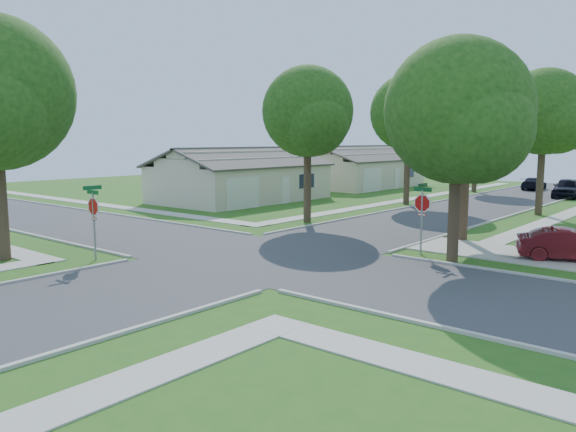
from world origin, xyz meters
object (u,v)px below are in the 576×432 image
at_px(stop_sign_ne, 422,206).
at_px(tree_e_near, 468,121).
at_px(tree_w_near, 309,116).
at_px(car_driveway, 570,245).
at_px(house_nw_near, 241,181).
at_px(tree_e_mid, 545,116).
at_px(stop_sign_sw, 93,210).
at_px(car_curb_east, 567,188).
at_px(tree_w_mid, 409,116).
at_px(house_nw_far, 359,172).
at_px(car_curb_west, 534,184).
at_px(tree_w_far, 477,132).
at_px(tree_ne_corner, 459,118).

height_order(stop_sign_ne, tree_e_near, tree_e_near).
distance_m(tree_w_near, car_driveway, 15.55).
distance_m(tree_e_near, house_nw_near, 21.98).
bearing_deg(house_nw_near, tree_e_mid, 16.15).
relative_size(stop_sign_sw, car_curb_east, 0.62).
height_order(stop_sign_sw, house_nw_near, house_nw_near).
height_order(tree_w_mid, house_nw_far, tree_w_mid).
xyz_separation_m(stop_sign_ne, car_curb_west, (-5.90, 35.29, -1.43)).
xyz_separation_m(tree_e_near, car_curb_west, (-5.95, 30.98, -5.05)).
xyz_separation_m(stop_sign_sw, tree_e_near, (9.45, 13.71, 3.61)).
xyz_separation_m(stop_sign_ne, house_nw_near, (-20.69, 10.30, -0.51)).
bearing_deg(stop_sign_sw, tree_e_mid, 69.80).
xyz_separation_m(tree_e_near, tree_w_near, (-9.40, 0.00, 0.47)).
distance_m(stop_sign_sw, stop_sign_ne, 13.29).
distance_m(stop_sign_ne, car_curb_west, 35.81).
distance_m(tree_e_near, car_curb_west, 31.95).
bearing_deg(tree_w_near, house_nw_near, 152.17).
distance_m(tree_e_near, tree_w_mid, 15.26).
distance_m(stop_sign_ne, tree_w_mid, 19.31).
bearing_deg(stop_sign_sw, tree_e_near, 55.41).
distance_m(house_nw_far, car_driveway, 35.72).
xyz_separation_m(tree_w_mid, house_nw_near, (-11.35, -6.01, -4.97)).
relative_size(tree_e_mid, tree_w_near, 1.03).
xyz_separation_m(tree_w_far, tree_ne_corner, (11.01, -29.80, 0.09)).
xyz_separation_m(house_nw_near, car_driveway, (25.80, -7.70, -0.88)).
bearing_deg(tree_e_mid, car_curb_east, 96.85).
relative_size(tree_e_near, tree_w_mid, 0.87).
bearing_deg(tree_e_mid, tree_w_far, 125.90).
height_order(stop_sign_sw, tree_w_mid, tree_w_mid).
bearing_deg(tree_w_far, tree_ne_corner, -69.72).
relative_size(stop_sign_ne, car_driveway, 0.77).
relative_size(tree_ne_corner, house_nw_far, 0.64).
relative_size(stop_sign_ne, tree_w_far, 0.37).
height_order(tree_w_far, car_curb_west, tree_w_far).
bearing_deg(house_nw_far, car_driveway, -43.76).
distance_m(tree_w_mid, house_nw_far, 16.56).
relative_size(house_nw_far, car_driveway, 3.50).
distance_m(tree_e_mid, tree_w_near, 15.25).
distance_m(tree_w_mid, house_nw_near, 13.77).
distance_m(tree_w_far, house_nw_far, 12.19).
height_order(tree_e_mid, car_curb_west, tree_e_mid).
bearing_deg(tree_w_mid, tree_e_near, -51.95).
height_order(stop_sign_sw, tree_e_mid, tree_e_mid).
relative_size(tree_w_far, car_curb_west, 1.96).
xyz_separation_m(tree_e_near, tree_e_mid, (0.01, 12.00, 0.61)).
xyz_separation_m(tree_e_near, car_driveway, (5.05, -1.71, -5.00)).
xyz_separation_m(tree_w_near, house_nw_near, (-11.35, 5.99, -4.60)).
height_order(tree_e_mid, tree_w_mid, tree_w_mid).
bearing_deg(tree_w_mid, tree_w_near, -90.02).
relative_size(tree_e_mid, house_nw_near, 0.68).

